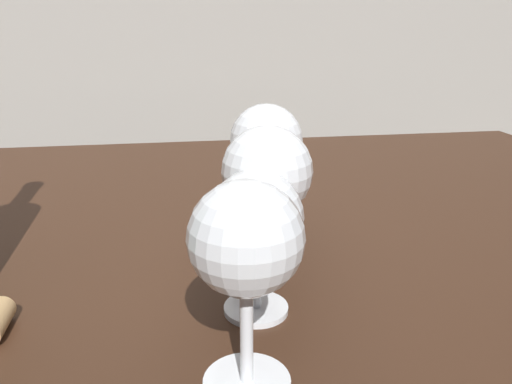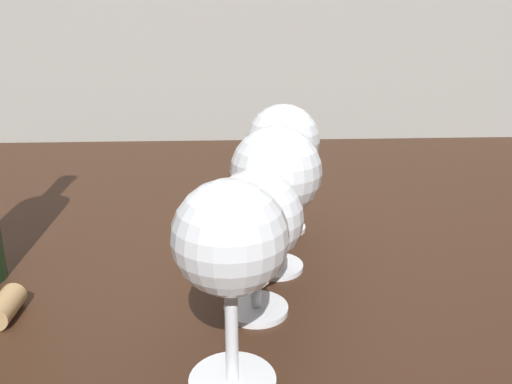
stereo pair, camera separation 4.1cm
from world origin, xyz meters
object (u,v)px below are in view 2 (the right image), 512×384
wine_glass_rose (230,245)px  cork (5,307)px  wine_glass_chardonnay (256,218)px  wine_glass_merlot (283,143)px  wine_glass_cabernet (276,174)px

wine_glass_rose → cork: (-0.19, 0.09, -0.10)m
wine_glass_chardonnay → wine_glass_merlot: (0.04, 0.18, 0.02)m
wine_glass_chardonnay → wine_glass_cabernet: wine_glass_cabernet is taller
wine_glass_rose → wine_glass_chardonnay: 0.10m
wine_glass_chardonnay → cork: 0.23m
cork → wine_glass_rose: bearing=-26.0°
wine_glass_chardonnay → wine_glass_cabernet: size_ratio=0.86×
wine_glass_rose → wine_glass_cabernet: 0.18m
wine_glass_rose → wine_glass_merlot: wine_glass_merlot is taller
wine_glass_chardonnay → wine_glass_merlot: wine_glass_merlot is taller
wine_glass_chardonnay → cork: (-0.21, 0.00, -0.08)m
wine_glass_chardonnay → wine_glass_merlot: size_ratio=0.84×
cork → wine_glass_chardonnay: bearing=-0.1°
wine_glass_cabernet → wine_glass_merlot: bearing=80.4°
wine_glass_rose → wine_glass_chardonnay: size_ratio=1.17×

